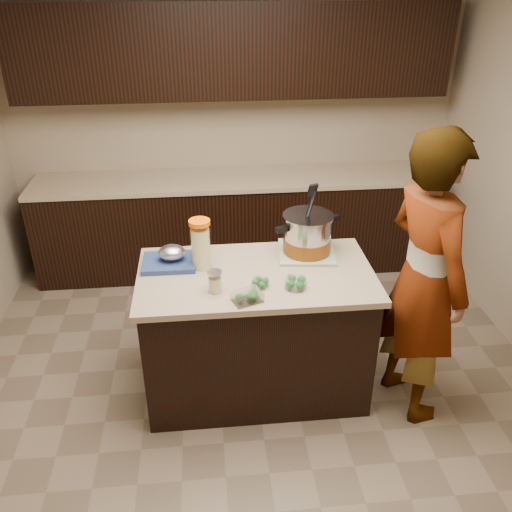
{
  "coord_description": "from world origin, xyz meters",
  "views": [
    {
      "loc": [
        -0.29,
        -2.86,
        2.59
      ],
      "look_at": [
        0.0,
        0.0,
        1.02
      ],
      "focal_mm": 38.0,
      "sensor_mm": 36.0,
      "label": 1
    }
  ],
  "objects_px": {
    "island": "(256,332)",
    "person": "(424,280)",
    "lemonade_pitcher": "(201,246)",
    "stock_pot": "(307,236)"
  },
  "relations": [
    {
      "from": "lemonade_pitcher",
      "to": "person",
      "type": "height_order",
      "value": "person"
    },
    {
      "from": "island",
      "to": "person",
      "type": "xyz_separation_m",
      "value": [
        0.98,
        -0.23,
        0.48
      ]
    },
    {
      "from": "island",
      "to": "lemonade_pitcher",
      "type": "distance_m",
      "value": 0.69
    },
    {
      "from": "lemonade_pitcher",
      "to": "person",
      "type": "distance_m",
      "value": 1.36
    },
    {
      "from": "lemonade_pitcher",
      "to": "person",
      "type": "xyz_separation_m",
      "value": [
        1.31,
        -0.34,
        -0.12
      ]
    },
    {
      "from": "island",
      "to": "lemonade_pitcher",
      "type": "xyz_separation_m",
      "value": [
        -0.33,
        0.11,
        0.6
      ]
    },
    {
      "from": "stock_pot",
      "to": "island",
      "type": "bearing_deg",
      "value": -168.66
    },
    {
      "from": "stock_pot",
      "to": "lemonade_pitcher",
      "type": "height_order",
      "value": "stock_pot"
    },
    {
      "from": "island",
      "to": "person",
      "type": "height_order",
      "value": "person"
    },
    {
      "from": "island",
      "to": "lemonade_pitcher",
      "type": "height_order",
      "value": "lemonade_pitcher"
    }
  ]
}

